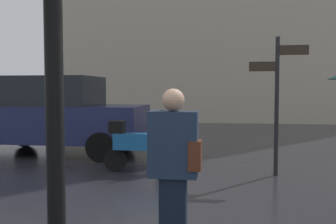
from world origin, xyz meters
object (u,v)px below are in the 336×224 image
parked_scooter (137,144)px  parked_car_left (56,114)px  pedestrian_with_bag (175,162)px  street_signpost (277,91)px

parked_scooter → parked_car_left: bearing=157.9°
pedestrian_with_bag → parked_car_left: size_ratio=0.37×
street_signpost → pedestrian_with_bag: bearing=-110.8°
pedestrian_with_bag → parked_scooter: pedestrian_with_bag is taller
parked_car_left → street_signpost: street_signpost is taller
pedestrian_with_bag → parked_car_left: parked_car_left is taller
pedestrian_with_bag → street_signpost: (1.44, 3.79, 0.67)m
pedestrian_with_bag → parked_car_left: (-3.79, 5.56, 0.07)m
parked_car_left → parked_scooter: bearing=-27.4°
street_signpost → parked_scooter: bearing=-177.8°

